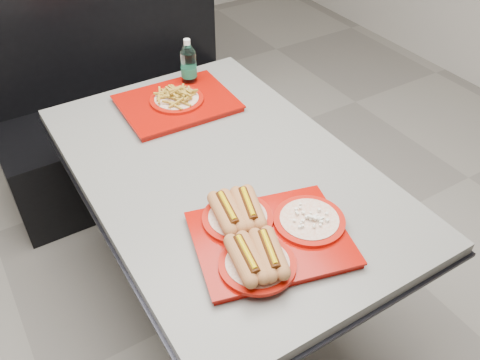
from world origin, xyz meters
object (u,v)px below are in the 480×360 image
tray_far (177,101)px  water_bottle (189,66)px  booth_bench (121,108)px  tray_near (265,235)px  diner_table (223,202)px

tray_far → water_bottle: bearing=44.7°
booth_bench → tray_far: (0.04, -0.66, 0.37)m
booth_bench → water_bottle: (0.16, -0.54, 0.44)m
booth_bench → tray_near: size_ratio=2.62×
booth_bench → tray_far: booth_bench is taller
tray_near → water_bottle: water_bottle is taller
diner_table → water_bottle: (0.16, 0.56, 0.26)m
diner_table → booth_bench: (0.00, 1.09, -0.18)m
diner_table → tray_far: (0.04, 0.44, 0.19)m
tray_far → water_bottle: size_ratio=2.14×
booth_bench → water_bottle: size_ratio=6.32×
diner_table → tray_far: size_ratio=3.11×
water_bottle → diner_table: bearing=-106.1°
diner_table → tray_far: tray_far is taller
diner_table → tray_near: 0.43m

